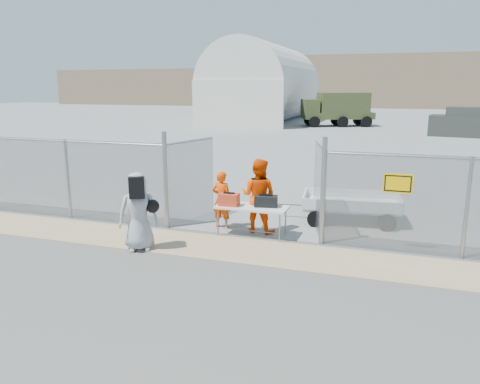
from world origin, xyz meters
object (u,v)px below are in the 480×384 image
(folding_table, at_px, (252,221))
(security_worker_right, at_px, (258,196))
(security_worker_left, at_px, (222,200))
(utility_trailer, at_px, (351,207))
(visitor, at_px, (138,212))

(folding_table, bearing_deg, security_worker_right, 81.15)
(security_worker_left, xyz_separation_m, utility_trailer, (3.11, 1.65, -0.35))
(utility_trailer, bearing_deg, security_worker_left, -158.73)
(folding_table, relative_size, visitor, 0.99)
(visitor, bearing_deg, utility_trailer, 13.33)
(folding_table, distance_m, visitor, 2.79)
(visitor, bearing_deg, security_worker_right, 16.46)
(security_worker_left, bearing_deg, security_worker_right, -175.43)
(security_worker_left, xyz_separation_m, security_worker_right, (0.99, -0.02, 0.18))
(folding_table, relative_size, security_worker_left, 1.16)
(security_worker_right, xyz_separation_m, utility_trailer, (2.12, 1.66, -0.53))
(folding_table, distance_m, security_worker_left, 1.07)
(security_worker_left, xyz_separation_m, visitor, (-1.17, -2.15, 0.13))
(folding_table, height_order, visitor, visitor)
(security_worker_right, bearing_deg, security_worker_left, 5.17)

